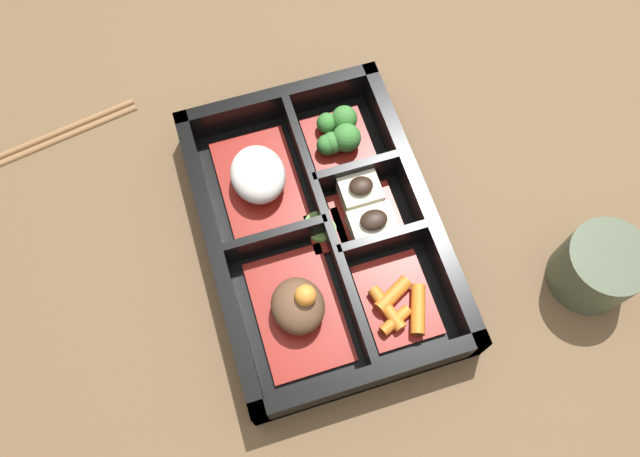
# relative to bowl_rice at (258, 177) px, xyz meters

# --- Properties ---
(ground_plane) EXTENTS (3.00, 3.00, 0.00)m
(ground_plane) POSITION_rel_bowl_rice_xyz_m (-0.07, -0.04, -0.03)
(ground_plane) COLOR brown
(bento_base) EXTENTS (0.31, 0.22, 0.01)m
(bento_base) POSITION_rel_bowl_rice_xyz_m (-0.07, -0.04, -0.02)
(bento_base) COLOR black
(bento_base) RESTS_ON ground_plane
(bento_rim) EXTENTS (0.31, 0.22, 0.05)m
(bento_rim) POSITION_rel_bowl_rice_xyz_m (-0.07, -0.05, -0.00)
(bento_rim) COLOR black
(bento_rim) RESTS_ON ground_plane
(bowl_stew) EXTENTS (0.12, 0.08, 0.05)m
(bowl_stew) POSITION_rel_bowl_rice_xyz_m (-0.14, -0.00, -0.00)
(bowl_stew) COLOR maroon
(bowl_stew) RESTS_ON bento_base
(bowl_rice) EXTENTS (0.12, 0.08, 0.04)m
(bowl_rice) POSITION_rel_bowl_rice_xyz_m (0.00, 0.00, 0.00)
(bowl_rice) COLOR maroon
(bowl_rice) RESTS_ON bento_base
(bowl_carrots) EXTENTS (0.09, 0.06, 0.02)m
(bowl_carrots) POSITION_rel_bowl_rice_xyz_m (-0.16, -0.09, -0.01)
(bowl_carrots) COLOR maroon
(bowl_carrots) RESTS_ON bento_base
(bowl_tofu) EXTENTS (0.07, 0.06, 0.04)m
(bowl_tofu) POSITION_rel_bowl_rice_xyz_m (-0.06, -0.09, -0.00)
(bowl_tofu) COLOR maroon
(bowl_tofu) RESTS_ON bento_base
(bowl_greens) EXTENTS (0.07, 0.06, 0.03)m
(bowl_greens) POSITION_rel_bowl_rice_xyz_m (0.02, -0.09, -0.00)
(bowl_greens) COLOR maroon
(bowl_greens) RESTS_ON bento_base
(bowl_pickles) EXTENTS (0.04, 0.04, 0.01)m
(bowl_pickles) POSITION_rel_bowl_rice_xyz_m (-0.07, -0.05, -0.01)
(bowl_pickles) COLOR maroon
(bowl_pickles) RESTS_ON bento_base
(tea_cup) EXTENTS (0.08, 0.08, 0.06)m
(tea_cup) POSITION_rel_bowl_rice_xyz_m (-0.19, -0.28, 0.01)
(tea_cup) COLOR #424C38
(tea_cup) RESTS_ON ground_plane
(chopsticks) EXTENTS (0.05, 0.21, 0.01)m
(chopsticks) POSITION_rel_bowl_rice_xyz_m (0.12, 0.21, -0.02)
(chopsticks) COLOR brown
(chopsticks) RESTS_ON ground_plane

